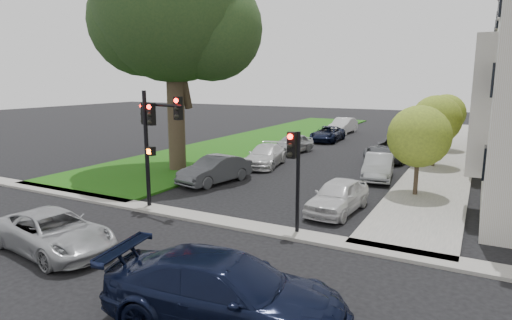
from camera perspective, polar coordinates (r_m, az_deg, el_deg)
The scene contains 21 objects.
ground at distance 15.48m, azimuth -8.86°, elevation -10.37°, with size 140.00×140.00×0.00m, color black.
grass_strip at distance 40.07m, azimuth 1.37°, elevation 2.86°, with size 8.00×44.00×0.12m, color #165E12.
sidewalk_right at distance 35.98m, azimuth 24.42°, elevation 1.00°, with size 3.50×44.00×0.12m, color gray.
sidewalk_cross at distance 17.00m, azimuth -4.79°, elevation -8.11°, with size 60.00×1.00×0.12m, color gray.
eucalyptus at distance 26.60m, azimuth -11.21°, elevation 19.61°, with size 10.06×9.13×14.25m.
small_tree_a at distance 21.40m, azimuth 20.90°, elevation 2.95°, with size 2.91×2.91×4.36m.
small_tree_b at distance 29.01m, azimuth 22.88°, elevation 4.96°, with size 3.05×3.05×4.58m.
small_tree_c at distance 36.24m, azimuth 23.96°, elevation 5.69°, with size 2.95×2.95×4.42m.
traffic_signal_main at distance 18.45m, azimuth -13.51°, elevation 4.10°, with size 2.49×0.69×5.08m.
traffic_signal_secondary at distance 15.12m, azimuth 5.18°, elevation -0.45°, with size 0.48×0.39×3.75m.
car_cross_near at distance 15.53m, azimuth -25.39°, elevation -8.66°, with size 2.19×4.74×1.32m, color #999BA0.
car_cross_far at distance 10.10m, azimuth -4.10°, elevation -17.11°, with size 2.32×5.70×1.65m, color black.
car_parked_0 at distance 18.38m, azimuth 10.87°, elevation -4.73°, with size 1.66×4.12×1.40m, color silver.
car_parked_1 at distance 24.96m, azimuth 16.03°, elevation -0.86°, with size 1.49×4.28×1.41m, color #999BA0.
car_parked_2 at distance 31.00m, azimuth 17.78°, elevation 1.35°, with size 2.54×5.50×1.53m, color #3F4247.
car_parked_3 at distance 34.91m, azimuth 19.69°, elevation 2.28°, with size 1.88×4.66×1.59m, color maroon.
car_parked_5 at distance 23.17m, azimuth -5.48°, elevation -1.30°, with size 1.55×4.43×1.46m, color #3F4247.
car_parked_6 at distance 27.58m, azimuth 1.25°, elevation 0.59°, with size 1.92×4.73×1.37m, color silver.
car_parked_7 at distance 32.58m, azimuth 4.84°, elevation 2.18°, with size 1.70×4.22×1.44m, color #999BA0.
car_parked_8 at distance 39.23m, azimuth 9.52°, elevation 3.46°, with size 2.25×4.87×1.35m, color black.
car_parked_9 at distance 45.42m, azimuth 11.53°, elevation 4.51°, with size 1.68×4.82×1.59m, color silver.
Camera 1 is at (8.76, -11.50, 5.54)m, focal length 30.00 mm.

